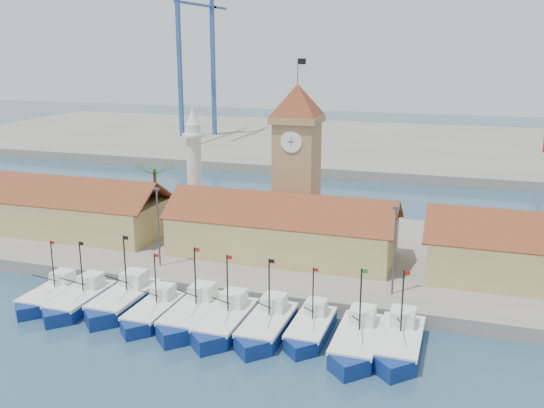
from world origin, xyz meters
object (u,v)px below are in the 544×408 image
(boat_5, at_px, (224,323))
(minaret, at_px, (194,167))
(boat_0, at_px, (50,297))
(clock_tower, at_px, (297,159))

(boat_5, relative_size, minaret, 0.61)
(boat_0, distance_m, clock_tower, 32.67)
(minaret, bearing_deg, boat_0, -99.64)
(boat_0, bearing_deg, minaret, 80.36)
(boat_0, height_order, boat_5, boat_5)
(boat_0, relative_size, clock_tower, 0.40)
(boat_0, relative_size, minaret, 0.55)
(boat_0, xyz_separation_m, boat_5, (19.36, -0.27, 0.07))
(boat_0, height_order, minaret, minaret)
(clock_tower, distance_m, minaret, 15.30)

